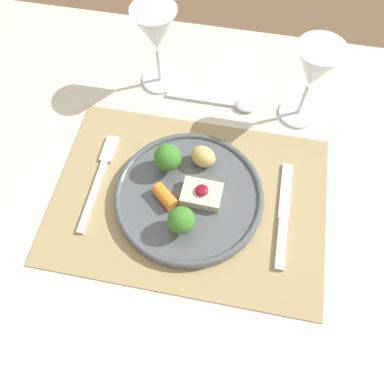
% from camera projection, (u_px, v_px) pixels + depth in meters
% --- Properties ---
extents(ground_plane, '(8.00, 8.00, 0.00)m').
position_uv_depth(ground_plane, '(191.00, 292.00, 1.37)').
color(ground_plane, brown).
extents(dining_table, '(1.55, 0.94, 0.76)m').
position_uv_depth(dining_table, '(189.00, 218.00, 0.77)').
color(dining_table, beige).
rests_on(dining_table, ground_plane).
extents(placemat, '(0.50, 0.35, 0.00)m').
position_uv_depth(placemat, '(189.00, 199.00, 0.69)').
color(placemat, '#9E895B').
rests_on(placemat, dining_table).
extents(dinner_plate, '(0.27, 0.27, 0.08)m').
position_uv_depth(dinner_plate, '(191.00, 192.00, 0.68)').
color(dinner_plate, '#4C5156').
rests_on(dinner_plate, placemat).
extents(fork, '(0.02, 0.21, 0.01)m').
position_uv_depth(fork, '(100.00, 174.00, 0.71)').
color(fork, silver).
rests_on(fork, placemat).
extents(knife, '(0.02, 0.21, 0.01)m').
position_uv_depth(knife, '(283.00, 221.00, 0.66)').
color(knife, silver).
rests_on(knife, placemat).
extents(spoon, '(0.19, 0.04, 0.01)m').
position_uv_depth(spoon, '(231.00, 104.00, 0.79)').
color(spoon, silver).
rests_on(spoon, dining_table).
extents(wine_glass_near, '(0.09, 0.09, 0.17)m').
position_uv_depth(wine_glass_near, '(314.00, 71.00, 0.68)').
color(wine_glass_near, white).
rests_on(wine_glass_near, dining_table).
extents(wine_glass_far, '(0.09, 0.09, 0.18)m').
position_uv_depth(wine_glass_far, '(156.00, 34.00, 0.71)').
color(wine_glass_far, white).
rests_on(wine_glass_far, dining_table).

